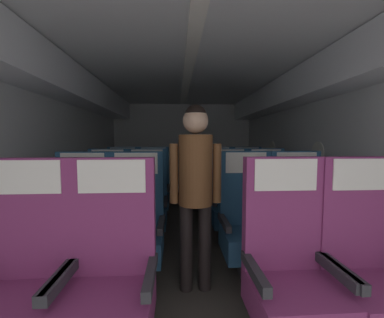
# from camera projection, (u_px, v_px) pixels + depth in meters

# --- Properties ---
(ground) EXTENTS (3.54, 6.26, 0.02)m
(ground) POSITION_uv_depth(u_px,v_px,m) (189.00, 243.00, 3.02)
(ground) COLOR #3D3833
(fuselage_shell) EXTENTS (3.42, 5.91, 2.20)m
(fuselage_shell) POSITION_uv_depth(u_px,v_px,m) (188.00, 116.00, 3.14)
(fuselage_shell) COLOR silver
(fuselage_shell) RESTS_ON ground
(seat_a_left_window) EXTENTS (0.53, 0.49, 1.17)m
(seat_a_left_window) POSITION_uv_depth(u_px,v_px,m) (21.00, 280.00, 1.37)
(seat_a_left_window) COLOR #38383D
(seat_a_left_window) RESTS_ON ground
(seat_a_left_aisle) EXTENTS (0.53, 0.49, 1.17)m
(seat_a_left_aisle) POSITION_uv_depth(u_px,v_px,m) (110.00, 277.00, 1.40)
(seat_a_left_aisle) COLOR #38383D
(seat_a_left_aisle) RESTS_ON ground
(seat_a_right_aisle) EXTENTS (0.53, 0.49, 1.17)m
(seat_a_right_aisle) POSITION_uv_depth(u_px,v_px,m) (369.00, 269.00, 1.48)
(seat_a_right_aisle) COLOR #38383D
(seat_a_right_aisle) RESTS_ON ground
(seat_a_right_window) EXTENTS (0.53, 0.49, 1.17)m
(seat_a_right_window) POSITION_uv_depth(u_px,v_px,m) (290.00, 271.00, 1.46)
(seat_a_right_window) COLOR #38383D
(seat_a_right_window) RESTS_ON ground
(seat_b_left_window) EXTENTS (0.53, 0.49, 1.17)m
(seat_b_left_window) POSITION_uv_depth(u_px,v_px,m) (81.00, 227.00, 2.20)
(seat_b_left_window) COLOR #38383D
(seat_b_left_window) RESTS_ON ground
(seat_b_left_aisle) EXTENTS (0.53, 0.49, 1.17)m
(seat_b_left_aisle) POSITION_uv_depth(u_px,v_px,m) (136.00, 227.00, 2.22)
(seat_b_left_aisle) COLOR #38383D
(seat_b_left_aisle) RESTS_ON ground
(seat_b_right_aisle) EXTENTS (0.53, 0.49, 1.17)m
(seat_b_right_aisle) POSITION_uv_depth(u_px,v_px,m) (299.00, 223.00, 2.32)
(seat_b_right_aisle) COLOR #38383D
(seat_b_right_aisle) RESTS_ON ground
(seat_b_right_window) EXTENTS (0.53, 0.49, 1.17)m
(seat_b_right_window) POSITION_uv_depth(u_px,v_px,m) (248.00, 224.00, 2.30)
(seat_b_right_window) COLOR #38383D
(seat_b_right_window) RESTS_ON ground
(seat_c_left_window) EXTENTS (0.53, 0.49, 1.17)m
(seat_c_left_window) POSITION_uv_depth(u_px,v_px,m) (107.00, 204.00, 3.03)
(seat_c_left_window) COLOR #38383D
(seat_c_left_window) RESTS_ON ground
(seat_c_left_aisle) EXTENTS (0.53, 0.49, 1.17)m
(seat_c_left_aisle) POSITION_uv_depth(u_px,v_px,m) (147.00, 203.00, 3.05)
(seat_c_left_aisle) COLOR #38383D
(seat_c_left_aisle) RESTS_ON ground
(seat_c_right_aisle) EXTENTS (0.53, 0.49, 1.17)m
(seat_c_right_aisle) POSITION_uv_depth(u_px,v_px,m) (268.00, 201.00, 3.15)
(seat_c_right_aisle) COLOR #38383D
(seat_c_right_aisle) RESTS_ON ground
(seat_c_right_window) EXTENTS (0.53, 0.49, 1.17)m
(seat_c_right_window) POSITION_uv_depth(u_px,v_px,m) (230.00, 202.00, 3.11)
(seat_c_right_window) COLOR #38383D
(seat_c_right_window) RESTS_ON ground
(seat_d_left_window) EXTENTS (0.53, 0.49, 1.17)m
(seat_d_left_window) POSITION_uv_depth(u_px,v_px,m) (122.00, 190.00, 3.87)
(seat_d_left_window) COLOR #38383D
(seat_d_left_window) RESTS_ON ground
(seat_d_left_aisle) EXTENTS (0.53, 0.49, 1.17)m
(seat_d_left_aisle) POSITION_uv_depth(u_px,v_px,m) (153.00, 190.00, 3.89)
(seat_d_left_aisle) COLOR #38383D
(seat_d_left_aisle) RESTS_ON ground
(seat_d_right_aisle) EXTENTS (0.53, 0.49, 1.17)m
(seat_d_right_aisle) POSITION_uv_depth(u_px,v_px,m) (248.00, 189.00, 3.98)
(seat_d_right_aisle) COLOR #38383D
(seat_d_right_aisle) RESTS_ON ground
(seat_d_right_window) EXTENTS (0.53, 0.49, 1.17)m
(seat_d_right_window) POSITION_uv_depth(u_px,v_px,m) (218.00, 189.00, 3.95)
(seat_d_right_window) COLOR #38383D
(seat_d_right_window) RESTS_ON ground
(flight_attendant) EXTENTS (0.43, 0.28, 1.56)m
(flight_attendant) POSITION_uv_depth(u_px,v_px,m) (196.00, 178.00, 2.00)
(flight_attendant) COLOR black
(flight_attendant) RESTS_ON ground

